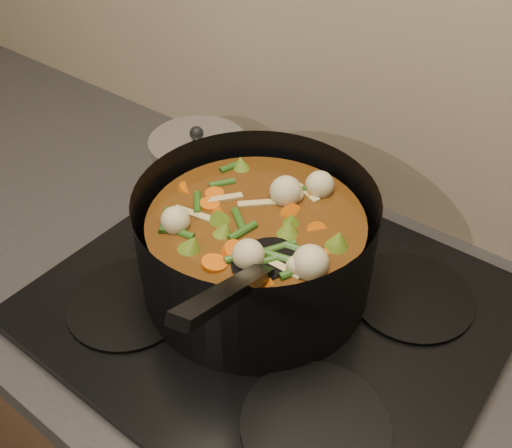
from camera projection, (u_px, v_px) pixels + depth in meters
The scene contains 3 objects.
stovetop at pixel (271, 304), 0.84m from camera, with size 0.62×0.54×0.03m.
stockpot at pixel (256, 246), 0.81m from camera, with size 0.34×0.44×0.25m.
saucepan at pixel (199, 166), 1.00m from camera, with size 0.16×0.16×0.14m.
Camera 1 is at (0.32, 1.47, 1.55)m, focal length 40.00 mm.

